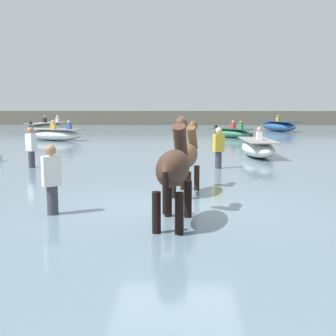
{
  "coord_description": "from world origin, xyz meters",
  "views": [
    {
      "loc": [
        0.07,
        -8.26,
        2.34
      ],
      "look_at": [
        -0.2,
        1.81,
        0.85
      ],
      "focal_mm": 46.46,
      "sensor_mm": 36.0,
      "label": 1
    }
  ],
  "objects_px": {
    "boat_mid_outer": "(279,126)",
    "boat_distant_east": "(47,128)",
    "person_wading_close": "(31,151)",
    "person_wading_mid": "(52,186)",
    "boat_near_starboard": "(232,133)",
    "boat_mid_channel": "(55,134)",
    "horse_lead_dark_bay": "(174,170)",
    "boat_far_inshore": "(258,148)",
    "person_spectator_far": "(218,152)",
    "horse_trailing_bay": "(186,158)"
  },
  "relations": [
    {
      "from": "horse_trailing_bay",
      "to": "boat_mid_outer",
      "type": "bearing_deg",
      "value": 72.58
    },
    {
      "from": "person_wading_mid",
      "to": "boat_near_starboard",
      "type": "bearing_deg",
      "value": 73.64
    },
    {
      "from": "boat_mid_outer",
      "to": "boat_distant_east",
      "type": "bearing_deg",
      "value": -170.94
    },
    {
      "from": "boat_near_starboard",
      "to": "person_spectator_far",
      "type": "relative_size",
      "value": 1.62
    },
    {
      "from": "person_wading_close",
      "to": "person_spectator_far",
      "type": "height_order",
      "value": "same"
    },
    {
      "from": "person_wading_close",
      "to": "horse_lead_dark_bay",
      "type": "bearing_deg",
      "value": -54.24
    },
    {
      "from": "boat_mid_channel",
      "to": "person_wading_close",
      "type": "distance_m",
      "value": 10.57
    },
    {
      "from": "boat_distant_east",
      "to": "person_wading_mid",
      "type": "bearing_deg",
      "value": -72.83
    },
    {
      "from": "boat_near_starboard",
      "to": "person_wading_mid",
      "type": "distance_m",
      "value": 19.22
    },
    {
      "from": "boat_mid_outer",
      "to": "person_wading_mid",
      "type": "distance_m",
      "value": 26.6
    },
    {
      "from": "boat_far_inshore",
      "to": "boat_distant_east",
      "type": "relative_size",
      "value": 0.74
    },
    {
      "from": "horse_lead_dark_bay",
      "to": "person_wading_mid",
      "type": "height_order",
      "value": "horse_lead_dark_bay"
    },
    {
      "from": "boat_far_inshore",
      "to": "boat_near_starboard",
      "type": "xyz_separation_m",
      "value": [
        0.14,
        9.53,
        -0.04
      ]
    },
    {
      "from": "boat_far_inshore",
      "to": "person_wading_mid",
      "type": "bearing_deg",
      "value": -120.6
    },
    {
      "from": "horse_trailing_bay",
      "to": "boat_mid_channel",
      "type": "xyz_separation_m",
      "value": [
        -7.06,
        14.17,
        -0.47
      ]
    },
    {
      "from": "boat_near_starboard",
      "to": "boat_mid_channel",
      "type": "bearing_deg",
      "value": -167.07
    },
    {
      "from": "boat_distant_east",
      "to": "person_wading_mid",
      "type": "distance_m",
      "value": 23.21
    },
    {
      "from": "boat_mid_outer",
      "to": "boat_near_starboard",
      "type": "bearing_deg",
      "value": -123.44
    },
    {
      "from": "boat_near_starboard",
      "to": "person_wading_close",
      "type": "bearing_deg",
      "value": -121.65
    },
    {
      "from": "boat_far_inshore",
      "to": "person_wading_close",
      "type": "relative_size",
      "value": 1.93
    },
    {
      "from": "horse_trailing_bay",
      "to": "boat_near_starboard",
      "type": "relative_size",
      "value": 0.74
    },
    {
      "from": "horse_trailing_bay",
      "to": "person_spectator_far",
      "type": "distance_m",
      "value": 4.0
    },
    {
      "from": "boat_mid_channel",
      "to": "person_wading_close",
      "type": "bearing_deg",
      "value": -77.71
    },
    {
      "from": "person_spectator_far",
      "to": "horse_lead_dark_bay",
      "type": "bearing_deg",
      "value": -101.52
    },
    {
      "from": "boat_distant_east",
      "to": "boat_mid_outer",
      "type": "bearing_deg",
      "value": 9.06
    },
    {
      "from": "boat_mid_channel",
      "to": "boat_mid_outer",
      "type": "bearing_deg",
      "value": 31.34
    },
    {
      "from": "horse_lead_dark_bay",
      "to": "horse_trailing_bay",
      "type": "distance_m",
      "value": 2.52
    },
    {
      "from": "person_wading_mid",
      "to": "person_spectator_far",
      "type": "relative_size",
      "value": 1.0
    },
    {
      "from": "horse_lead_dark_bay",
      "to": "boat_mid_channel",
      "type": "bearing_deg",
      "value": 112.26
    },
    {
      "from": "boat_mid_outer",
      "to": "boat_mid_channel",
      "type": "bearing_deg",
      "value": -148.66
    },
    {
      "from": "boat_mid_channel",
      "to": "horse_lead_dark_bay",
      "type": "bearing_deg",
      "value": -67.74
    },
    {
      "from": "boat_far_inshore",
      "to": "person_wading_mid",
      "type": "distance_m",
      "value": 10.36
    },
    {
      "from": "boat_far_inshore",
      "to": "person_spectator_far",
      "type": "distance_m",
      "value": 3.57
    },
    {
      "from": "person_wading_close",
      "to": "boat_mid_channel",
      "type": "bearing_deg",
      "value": 102.29
    },
    {
      "from": "boat_mid_outer",
      "to": "person_wading_close",
      "type": "relative_size",
      "value": 2.38
    },
    {
      "from": "boat_mid_outer",
      "to": "person_spectator_far",
      "type": "relative_size",
      "value": 2.38
    },
    {
      "from": "boat_mid_channel",
      "to": "person_wading_mid",
      "type": "xyz_separation_m",
      "value": [
        4.61,
        -16.14,
        0.19
      ]
    },
    {
      "from": "boat_far_inshore",
      "to": "boat_distant_east",
      "type": "height_order",
      "value": "boat_distant_east"
    },
    {
      "from": "horse_trailing_bay",
      "to": "boat_far_inshore",
      "type": "distance_m",
      "value": 7.51
    },
    {
      "from": "horse_lead_dark_bay",
      "to": "boat_distant_east",
      "type": "height_order",
      "value": "horse_lead_dark_bay"
    },
    {
      "from": "boat_far_inshore",
      "to": "boat_mid_channel",
      "type": "relative_size",
      "value": 0.9
    },
    {
      "from": "boat_distant_east",
      "to": "person_wading_close",
      "type": "bearing_deg",
      "value": -74.67
    },
    {
      "from": "boat_far_inshore",
      "to": "boat_near_starboard",
      "type": "height_order",
      "value": "boat_far_inshore"
    },
    {
      "from": "boat_far_inshore",
      "to": "boat_near_starboard",
      "type": "distance_m",
      "value": 9.53
    },
    {
      "from": "person_wading_mid",
      "to": "boat_mid_channel",
      "type": "bearing_deg",
      "value": 105.96
    },
    {
      "from": "horse_lead_dark_bay",
      "to": "person_spectator_far",
      "type": "xyz_separation_m",
      "value": [
        1.3,
        6.36,
        -0.38
      ]
    },
    {
      "from": "horse_trailing_bay",
      "to": "person_spectator_far",
      "type": "xyz_separation_m",
      "value": [
        1.06,
        3.85,
        -0.29
      ]
    },
    {
      "from": "boat_far_inshore",
      "to": "boat_distant_east",
      "type": "bearing_deg",
      "value": 132.42
    },
    {
      "from": "boat_distant_east",
      "to": "boat_near_starboard",
      "type": "height_order",
      "value": "boat_distant_east"
    },
    {
      "from": "boat_mid_outer",
      "to": "person_wading_close",
      "type": "height_order",
      "value": "person_wading_close"
    }
  ]
}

